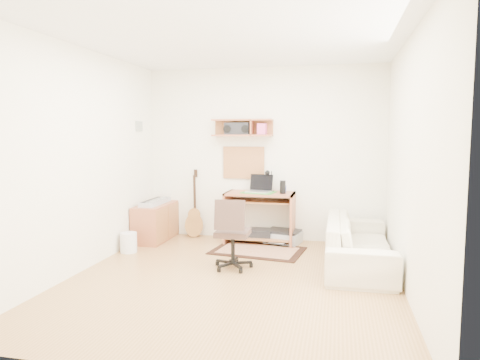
% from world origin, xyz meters
% --- Properties ---
extents(floor, '(3.60, 4.00, 0.01)m').
position_xyz_m(floor, '(0.00, 0.00, -0.01)').
color(floor, '#AD7E48').
rests_on(floor, ground).
extents(ceiling, '(3.60, 4.00, 0.01)m').
position_xyz_m(ceiling, '(0.00, 0.00, 2.60)').
color(ceiling, white).
rests_on(ceiling, ground).
extents(back_wall, '(3.60, 0.01, 2.60)m').
position_xyz_m(back_wall, '(0.00, 2.00, 1.30)').
color(back_wall, white).
rests_on(back_wall, ground).
extents(left_wall, '(0.01, 4.00, 2.60)m').
position_xyz_m(left_wall, '(-1.80, 0.00, 1.30)').
color(left_wall, white).
rests_on(left_wall, ground).
extents(right_wall, '(0.01, 4.00, 2.60)m').
position_xyz_m(right_wall, '(1.80, 0.00, 1.30)').
color(right_wall, white).
rests_on(right_wall, ground).
extents(wall_shelf, '(0.90, 0.25, 0.26)m').
position_xyz_m(wall_shelf, '(-0.30, 1.88, 1.70)').
color(wall_shelf, '#AE5F3D').
rests_on(wall_shelf, back_wall).
extents(cork_board, '(0.64, 0.03, 0.49)m').
position_xyz_m(cork_board, '(-0.30, 1.98, 1.17)').
color(cork_board, '#A38451').
rests_on(cork_board, back_wall).
extents(wall_photo, '(0.02, 0.20, 0.15)m').
position_xyz_m(wall_photo, '(-1.79, 1.50, 1.72)').
color(wall_photo, '#4C8CBF').
rests_on(wall_photo, left_wall).
extents(desk, '(1.00, 0.55, 0.75)m').
position_xyz_m(desk, '(-0.00, 1.73, 0.38)').
color(desk, '#AE5F3D').
rests_on(desk, floor).
extents(laptop, '(0.40, 0.40, 0.27)m').
position_xyz_m(laptop, '(-0.02, 1.71, 0.88)').
color(laptop, silver).
rests_on(laptop, desk).
extents(speaker, '(0.09, 0.09, 0.19)m').
position_xyz_m(speaker, '(0.34, 1.68, 0.84)').
color(speaker, black).
rests_on(speaker, desk).
extents(desk_lamp, '(0.11, 0.11, 0.32)m').
position_xyz_m(desk_lamp, '(0.15, 1.87, 0.91)').
color(desk_lamp, black).
rests_on(desk_lamp, desk).
extents(pencil_cup, '(0.07, 0.07, 0.10)m').
position_xyz_m(pencil_cup, '(0.34, 1.83, 0.80)').
color(pencil_cup, '#314295').
rests_on(pencil_cup, desk).
extents(boombox, '(0.37, 0.17, 0.19)m').
position_xyz_m(boombox, '(-0.37, 1.87, 1.68)').
color(boombox, black).
rests_on(boombox, wall_shelf).
extents(rug, '(1.31, 0.96, 0.02)m').
position_xyz_m(rug, '(0.06, 1.24, 0.01)').
color(rug, tan).
rests_on(rug, floor).
extents(task_chair, '(0.45, 0.45, 0.86)m').
position_xyz_m(task_chair, '(-0.09, 0.42, 0.43)').
color(task_chair, '#3E2C24').
rests_on(task_chair, floor).
extents(cabinet, '(0.40, 0.90, 0.55)m').
position_xyz_m(cabinet, '(-1.58, 1.55, 0.28)').
color(cabinet, '#AE5F3D').
rests_on(cabinet, floor).
extents(music_keyboard, '(0.22, 0.72, 0.06)m').
position_xyz_m(music_keyboard, '(-1.58, 1.55, 0.58)').
color(music_keyboard, '#B2B5BA').
rests_on(music_keyboard, cabinet).
extents(guitar, '(0.32, 0.25, 1.06)m').
position_xyz_m(guitar, '(-1.07, 1.86, 0.53)').
color(guitar, '#9F6A30').
rests_on(guitar, floor).
extents(waste_basket, '(0.23, 0.23, 0.27)m').
position_xyz_m(waste_basket, '(-1.65, 0.80, 0.14)').
color(waste_basket, white).
rests_on(waste_basket, floor).
extents(printer, '(0.56, 0.48, 0.19)m').
position_xyz_m(printer, '(0.34, 1.77, 0.09)').
color(printer, '#A5A8AA').
rests_on(printer, floor).
extents(sofa, '(0.57, 1.96, 0.77)m').
position_xyz_m(sofa, '(1.38, 0.89, 0.38)').
color(sofa, beige).
rests_on(sofa, floor).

